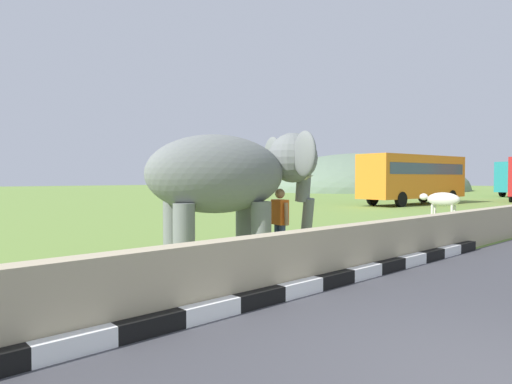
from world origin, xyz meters
TOP-DOWN VIEW (x-y plane):
  - striped_curb at (-0.35, 3.44)m, footprint 16.20×0.20m
  - barrier_parapet at (2.00, 3.74)m, footprint 28.00×0.36m
  - elephant at (1.87, 6.22)m, footprint 4.08×3.00m
  - person_handler at (3.03, 5.90)m, footprint 0.31×0.64m
  - bus_orange at (25.47, 14.55)m, footprint 9.80×3.42m
  - cow_near at (16.16, 8.12)m, footprint 0.73×1.91m
  - hill_east at (55.00, 38.45)m, footprint 36.67×29.33m

SIDE VIEW (x-z plane):
  - hill_east at x=55.00m, z-range -5.73..5.73m
  - striped_curb at x=-0.35m, z-range 0.00..0.24m
  - barrier_parapet at x=2.00m, z-range 0.00..1.00m
  - cow_near at x=16.16m, z-range 0.26..1.48m
  - person_handler at x=3.03m, z-range 0.10..1.75m
  - elephant at x=1.87m, z-range 0.46..3.41m
  - bus_orange at x=25.47m, z-range 0.33..3.83m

